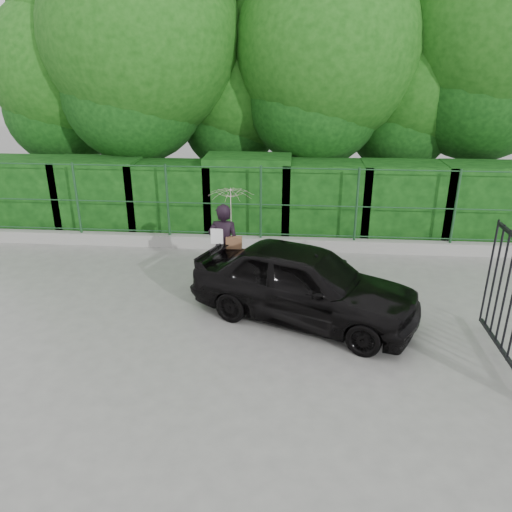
{
  "coord_description": "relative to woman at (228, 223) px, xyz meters",
  "views": [
    {
      "loc": [
        1.23,
        -7.15,
        4.54
      ],
      "look_at": [
        0.54,
        1.3,
        1.1
      ],
      "focal_mm": 35.0,
      "sensor_mm": 36.0,
      "label": 1
    }
  ],
  "objects": [
    {
      "name": "ground",
      "position": [
        0.11,
        -2.37,
        -1.36
      ],
      "size": [
        80.0,
        80.0,
        0.0
      ],
      "primitive_type": "plane",
      "color": "gray"
    },
    {
      "name": "kerb",
      "position": [
        0.11,
        2.13,
        -1.21
      ],
      "size": [
        14.0,
        0.25,
        0.3
      ],
      "primitive_type": "cube",
      "color": "#9E9E99",
      "rests_on": "ground"
    },
    {
      "name": "fence",
      "position": [
        0.33,
        2.13,
        -0.16
      ],
      "size": [
        14.13,
        0.06,
        1.8
      ],
      "color": "#1B4223",
      "rests_on": "kerb"
    },
    {
      "name": "hedge",
      "position": [
        0.15,
        3.13,
        -0.35
      ],
      "size": [
        14.2,
        1.2,
        2.14
      ],
      "color": "black",
      "rests_on": "ground"
    },
    {
      "name": "trees",
      "position": [
        1.25,
        5.37,
        3.26
      ],
      "size": [
        17.1,
        6.15,
        8.08
      ],
      "color": "black",
      "rests_on": "ground"
    },
    {
      "name": "woman",
      "position": [
        0.0,
        0.0,
        0.0
      ],
      "size": [
        0.95,
        0.94,
        2.1
      ],
      "color": "black",
      "rests_on": "ground"
    },
    {
      "name": "car",
      "position": [
        1.55,
        -1.32,
        -0.65
      ],
      "size": [
        4.45,
        3.11,
        1.41
      ],
      "primitive_type": "imported",
      "rotation": [
        0.0,
        0.0,
        1.18
      ],
      "color": "black",
      "rests_on": "ground"
    }
  ]
}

